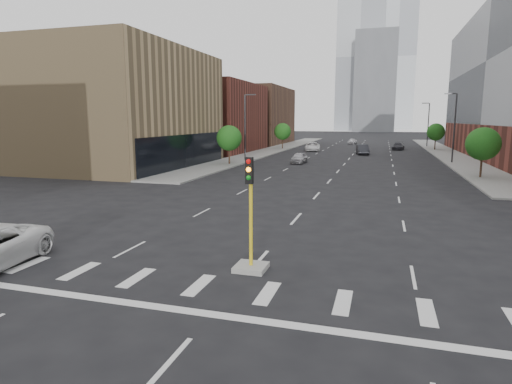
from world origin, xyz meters
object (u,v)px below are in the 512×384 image
at_px(car_near_left, 299,158).
at_px(car_deep_right, 398,146).
at_px(car_mid_right, 362,150).
at_px(median_traffic_signal, 251,246).
at_px(car_distant, 352,141).
at_px(car_far_left, 313,147).

height_order(car_near_left, car_deep_right, car_near_left).
height_order(car_near_left, car_mid_right, car_mid_right).
relative_size(median_traffic_signal, car_deep_right, 0.93).
xyz_separation_m(car_near_left, car_mid_right, (7.36, 16.76, 0.11)).
xyz_separation_m(car_mid_right, car_distant, (-3.68, 30.04, -0.16)).
bearing_deg(car_distant, car_far_left, -94.37).
bearing_deg(median_traffic_signal, car_near_left, 98.22).
bearing_deg(car_distant, car_near_left, -86.18).
bearing_deg(car_deep_right, median_traffic_signal, -87.74).
bearing_deg(median_traffic_signal, car_mid_right, 88.50).
bearing_deg(car_distant, car_deep_right, -51.95).
relative_size(car_near_left, car_far_left, 0.74).
xyz_separation_m(car_deep_right, car_distant, (-9.66, 16.92, -0.02)).
relative_size(median_traffic_signal, car_far_left, 0.78).
distance_m(car_far_left, car_deep_right, 16.85).
bearing_deg(car_distant, car_mid_right, -74.70).
relative_size(car_mid_right, car_deep_right, 1.06).
distance_m(car_mid_right, car_distant, 30.27).
distance_m(car_near_left, car_distant, 46.95).
relative_size(median_traffic_signal, car_mid_right, 0.88).
relative_size(car_mid_right, car_far_left, 0.88).
distance_m(median_traffic_signal, car_far_left, 63.56).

